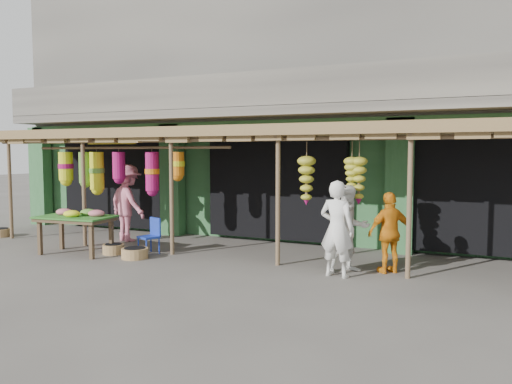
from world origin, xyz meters
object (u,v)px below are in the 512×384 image
at_px(person_front, 337,229).
at_px(person_shopper, 127,203).
at_px(blue_chair, 151,234).
at_px(flower_table, 77,218).
at_px(person_right, 349,229).
at_px(person_vendor, 390,233).

bearing_deg(person_front, person_shopper, -5.98).
bearing_deg(blue_chair, flower_table, -134.29).
relative_size(flower_table, person_right, 1.05).
height_order(blue_chair, person_right, person_right).
bearing_deg(blue_chair, person_shopper, 165.08).
bearing_deg(blue_chair, person_front, 16.52).
height_order(flower_table, blue_chair, flower_table).
bearing_deg(blue_chair, person_right, 22.38).
xyz_separation_m(blue_chair, person_vendor, (5.10, 0.39, 0.31)).
height_order(flower_table, person_right, person_right).
relative_size(flower_table, person_shopper, 0.89).
xyz_separation_m(blue_chair, person_front, (4.28, -0.29, 0.43)).
bearing_deg(person_right, person_shopper, 130.93).
distance_m(person_right, person_shopper, 6.00).
distance_m(flower_table, person_right, 5.94).
distance_m(flower_table, blue_chair, 1.67).
relative_size(person_vendor, person_shopper, 0.78).
xyz_separation_m(flower_table, person_shopper, (-0.05, 1.78, 0.18)).
xyz_separation_m(flower_table, person_right, (5.88, 0.85, 0.02)).
bearing_deg(person_shopper, person_front, -174.96).
bearing_deg(person_shopper, person_right, -170.58).
height_order(person_vendor, person_shopper, person_shopper).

